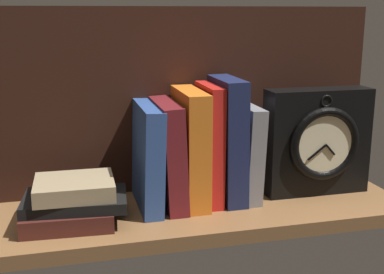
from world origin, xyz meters
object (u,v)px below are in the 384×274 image
object	(u,v)px
framed_clock	(318,142)
book_stack_side	(72,202)
book_maroon_dawkins	(168,154)
book_orange_pandolfini	(190,147)
book_gray_chess	(246,152)
book_blue_modern	(148,156)
book_navy_bierce	(227,140)
book_red_requiem	(209,144)

from	to	relation	value
framed_clock	book_stack_side	distance (cm)	47.72
book_maroon_dawkins	framed_clock	size ratio (longest dim) A/B	0.93
book_orange_pandolfini	book_gray_chess	size ratio (longest dim) A/B	1.19
book_maroon_dawkins	book_stack_side	bearing A→B (deg)	-164.67
book_blue_modern	book_orange_pandolfini	world-z (taller)	book_orange_pandolfini
book_blue_modern	framed_clock	size ratio (longest dim) A/B	0.91
book_orange_pandolfini	book_maroon_dawkins	bearing A→B (deg)	180.00
book_navy_bierce	book_blue_modern	bearing A→B (deg)	180.00
book_blue_modern	book_red_requiem	distance (cm)	11.71
book_blue_modern	book_maroon_dawkins	world-z (taller)	book_maroon_dawkins
book_orange_pandolfini	book_gray_chess	xyz separation A→B (cm)	(10.98, 0.00, -1.66)
book_red_requiem	book_gray_chess	bearing A→B (deg)	-0.00
book_red_requiem	book_stack_side	xyz separation A→B (cm)	(-25.44, -4.84, -7.36)
book_maroon_dawkins	book_orange_pandolfini	bearing A→B (deg)	0.00
book_orange_pandolfini	book_gray_chess	distance (cm)	11.10
book_gray_chess	book_stack_side	bearing A→B (deg)	-171.60
book_maroon_dawkins	framed_clock	bearing A→B (deg)	-2.36
book_blue_modern	book_red_requiem	world-z (taller)	book_red_requiem
book_navy_bierce	book_stack_side	xyz separation A→B (cm)	(-29.01, -4.84, -7.91)
book_gray_chess	book_blue_modern	bearing A→B (deg)	180.00
book_orange_pandolfini	framed_clock	bearing A→B (deg)	-2.75
book_red_requiem	book_navy_bierce	distance (cm)	3.61
book_red_requiem	framed_clock	size ratio (longest dim) A/B	1.07
book_stack_side	book_maroon_dawkins	bearing A→B (deg)	15.33
framed_clock	book_stack_side	xyz separation A→B (cm)	(-47.10, -3.63, -6.70)
book_gray_chess	book_maroon_dawkins	bearing A→B (deg)	180.00
book_orange_pandolfini	book_stack_side	world-z (taller)	book_orange_pandolfini
book_navy_bierce	framed_clock	world-z (taller)	book_navy_bierce
book_navy_bierce	book_red_requiem	bearing A→B (deg)	180.00
book_stack_side	book_orange_pandolfini	bearing A→B (deg)	12.52
book_maroon_dawkins	book_gray_chess	bearing A→B (deg)	0.00
book_gray_chess	framed_clock	size ratio (longest dim) A/B	0.87
book_navy_bierce	book_gray_chess	bearing A→B (deg)	0.00
book_red_requiem	book_orange_pandolfini	bearing A→B (deg)	-180.00
book_orange_pandolfini	book_navy_bierce	size ratio (longest dim) A/B	0.92
book_navy_bierce	framed_clock	bearing A→B (deg)	-3.84
book_navy_bierce	book_gray_chess	xyz separation A→B (cm)	(3.79, 0.00, -2.63)
book_gray_chess	framed_clock	xyz separation A→B (cm)	(14.30, -1.21, 1.41)
book_maroon_dawkins	book_navy_bierce	world-z (taller)	book_navy_bierce
framed_clock	book_red_requiem	bearing A→B (deg)	176.79
book_gray_chess	framed_clock	bearing A→B (deg)	-4.85
book_blue_modern	book_maroon_dawkins	xyz separation A→B (cm)	(3.83, 0.00, 0.22)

